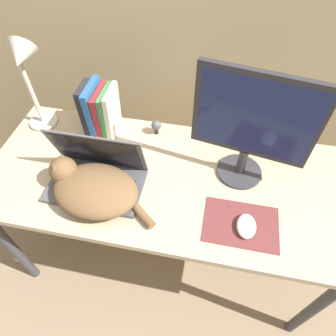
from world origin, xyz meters
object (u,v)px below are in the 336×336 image
Objects in this scene: laptop at (97,175)px; book_row at (100,111)px; webcam at (156,126)px; external_monitor at (252,125)px; computer_mouse at (246,226)px; cat at (92,188)px; desk_lamp at (26,72)px.

laptop is 0.31m from book_row.
laptop is 0.36m from webcam.
external_monitor is 4.68× the size of computer_mouse.
laptop is 3.66× the size of computer_mouse.
cat is 0.54m from desk_lamp.
cat is 0.58m from computer_mouse.
desk_lamp is 6.22× the size of webcam.
computer_mouse is 0.77m from book_row.
book_row is at bearing -171.82° from webcam.
external_monitor reaches higher than webcam.
computer_mouse is at bearing -9.01° from laptop.
external_monitor is 0.90m from desk_lamp.
laptop is 0.83× the size of cat.
desk_lamp is at bearing 159.23° from computer_mouse.
book_row reaches higher than cat.
laptop is at bearing -163.49° from external_monitor.
external_monitor is 6.55× the size of webcam.
computer_mouse is at bearing -44.77° from webcam.
cat is 6.14× the size of webcam.
external_monitor reaches higher than computer_mouse.
desk_lamp is at bearing -173.11° from book_row.
cat is 0.62m from external_monitor.
laptop is 5.13× the size of webcam.
desk_lamp is 0.57m from webcam.
book_row is at bearing 103.62° from cat.
book_row is (-0.09, 0.36, 0.06)m from cat.
book_row is 3.43× the size of webcam.
laptop is 0.59m from computer_mouse.
laptop is 0.50m from desk_lamp.
desk_lamp is at bearing 173.89° from external_monitor.
external_monitor is 1.91× the size of book_row.
external_monitor is (0.55, 0.16, 0.21)m from laptop.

